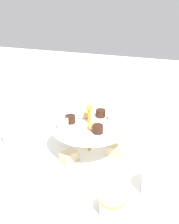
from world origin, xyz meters
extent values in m
plane|color=white|center=(0.00, 0.00, 0.00)|extent=(2.40, 2.40, 0.00)
cylinder|color=white|center=(0.00, 0.00, 0.01)|extent=(0.28, 0.28, 0.01)
cylinder|color=white|center=(0.00, 0.00, 0.10)|extent=(0.23, 0.23, 0.01)
cylinder|color=gold|center=(0.00, 0.00, 0.08)|extent=(0.01, 0.01, 0.15)
sphere|color=gold|center=(0.00, 0.00, 0.15)|extent=(0.02, 0.02, 0.02)
cube|color=#CCB78E|center=(0.04, -0.07, 0.03)|extent=(0.05, 0.06, 0.03)
cube|color=#CCB78E|center=(0.04, 0.07, 0.03)|extent=(0.05, 0.06, 0.03)
cube|color=#CCB78E|center=(-0.08, 0.00, 0.03)|extent=(0.05, 0.04, 0.03)
cylinder|color=#E5C660|center=(0.03, -0.02, 0.02)|extent=(0.04, 0.04, 0.01)
cylinder|color=#381E14|center=(-0.02, -0.05, 0.11)|extent=(0.03, 0.03, 0.02)
cylinder|color=#381E14|center=(0.06, 0.01, 0.11)|extent=(0.03, 0.03, 0.02)
cylinder|color=#381E14|center=(-0.04, 0.04, 0.11)|extent=(0.03, 0.03, 0.02)
cube|color=silver|center=(0.06, 0.05, 0.11)|extent=(0.04, 0.04, 0.02)
cube|color=silver|center=(-0.06, -0.05, 0.11)|extent=(0.03, 0.03, 0.02)
sphere|color=gold|center=(-0.02, 0.03, 0.11)|extent=(0.02, 0.02, 0.02)
sphere|color=gold|center=(0.02, -0.03, 0.11)|extent=(0.02, 0.02, 0.02)
cylinder|color=silver|center=(0.23, 0.04, 0.06)|extent=(0.07, 0.07, 0.12)
cylinder|color=silver|center=(-0.21, 0.12, 0.04)|extent=(0.06, 0.06, 0.08)
cylinder|color=white|center=(-0.12, 0.22, 0.00)|extent=(0.09, 0.09, 0.01)
cylinder|color=white|center=(-0.12, 0.22, 0.03)|extent=(0.06, 0.06, 0.04)
cylinder|color=gold|center=(-0.12, 0.22, 0.05)|extent=(0.06, 0.06, 0.01)
cube|color=silver|center=(0.10, -0.27, 0.00)|extent=(0.17, 0.07, 0.00)
cube|color=silver|center=(0.08, 0.27, 0.00)|extent=(0.16, 0.07, 0.00)
camera|label=1|loc=(-0.21, 0.66, 0.48)|focal=43.21mm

